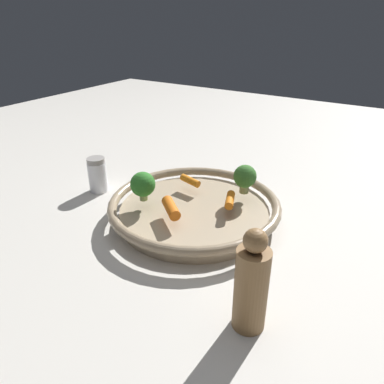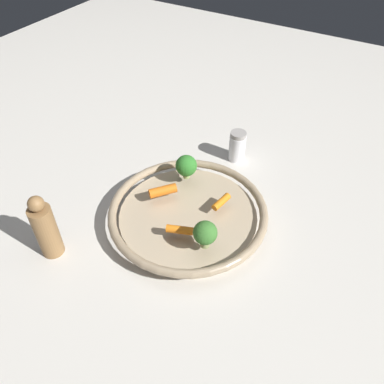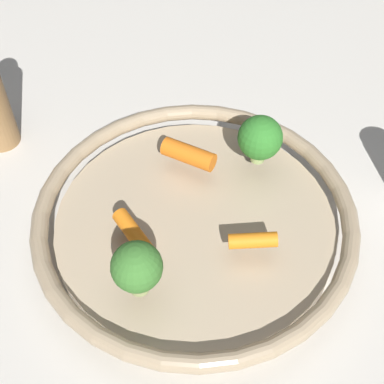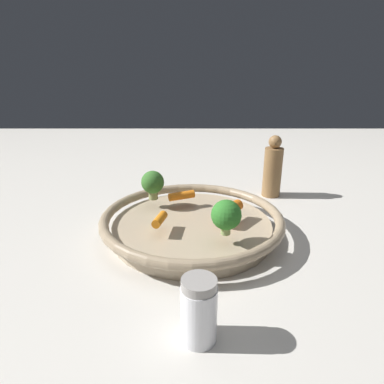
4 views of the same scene
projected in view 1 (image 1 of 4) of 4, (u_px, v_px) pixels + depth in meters
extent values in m
plane|color=beige|center=(194.00, 219.00, 0.77)|extent=(2.48, 2.48, 0.00)
cylinder|color=tan|center=(194.00, 213.00, 0.76)|extent=(0.31, 0.31, 0.03)
torus|color=tan|center=(194.00, 203.00, 0.75)|extent=(0.35, 0.35, 0.02)
cylinder|color=orange|center=(190.00, 181.00, 0.81)|extent=(0.03, 0.05, 0.02)
cylinder|color=orange|center=(171.00, 208.00, 0.69)|extent=(0.06, 0.06, 0.02)
cylinder|color=orange|center=(230.00, 200.00, 0.73)|extent=(0.06, 0.04, 0.02)
cylinder|color=#94AC66|center=(144.00, 197.00, 0.75)|extent=(0.02, 0.02, 0.01)
sphere|color=#2F7929|center=(143.00, 184.00, 0.73)|extent=(0.05, 0.05, 0.05)
cylinder|color=#9BA566|center=(244.00, 189.00, 0.77)|extent=(0.02, 0.02, 0.02)
sphere|color=#38712B|center=(245.00, 176.00, 0.76)|extent=(0.05, 0.05, 0.05)
cylinder|color=white|center=(98.00, 177.00, 0.87)|extent=(0.04, 0.04, 0.07)
cylinder|color=#9E9993|center=(96.00, 160.00, 0.86)|extent=(0.04, 0.04, 0.01)
cylinder|color=olive|center=(251.00, 290.00, 0.49)|extent=(0.05, 0.05, 0.12)
sphere|color=olive|center=(255.00, 241.00, 0.45)|extent=(0.03, 0.03, 0.03)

